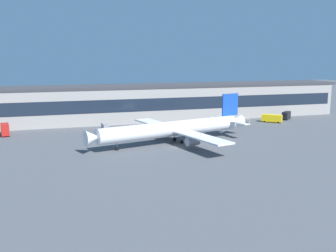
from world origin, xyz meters
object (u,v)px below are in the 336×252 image
object	(u,v)px
airliner	(174,129)
stair_truck	(286,115)
crew_van	(105,126)
belt_loader	(242,121)
fuel_truck	(272,118)
catering_truck	(5,129)

from	to	relation	value
airliner	stair_truck	world-z (taller)	airliner
crew_van	belt_loader	bearing A→B (deg)	-1.58
stair_truck	fuel_truck	bearing A→B (deg)	-155.55
stair_truck	fuel_truck	size ratio (longest dim) A/B	0.76
belt_loader	catering_truck	bearing A→B (deg)	178.92
catering_truck	airliner	bearing A→B (deg)	-28.19
crew_van	belt_loader	xyz separation A→B (m)	(58.12, -1.60, -0.31)
fuel_truck	belt_loader	bearing A→B (deg)	173.18
catering_truck	crew_van	bearing A→B (deg)	-0.26
airliner	belt_loader	xyz separation A→B (m)	(39.60, 27.34, -3.57)
crew_van	catering_truck	bearing A→B (deg)	179.74
airliner	crew_van	size ratio (longest dim) A/B	10.90
catering_truck	belt_loader	xyz separation A→B (m)	(93.91, -1.77, -1.14)
crew_van	stair_truck	world-z (taller)	stair_truck
stair_truck	belt_loader	distance (m)	24.15
fuel_truck	airliner	bearing A→B (deg)	-153.97
stair_truck	belt_loader	bearing A→B (deg)	-172.10
crew_van	stair_truck	size ratio (longest dim) A/B	0.87
belt_loader	fuel_truck	distance (m)	13.27
catering_truck	fuel_truck	bearing A→B (deg)	-1.79
catering_truck	fuel_truck	distance (m)	107.11
catering_truck	stair_truck	bearing A→B (deg)	0.75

